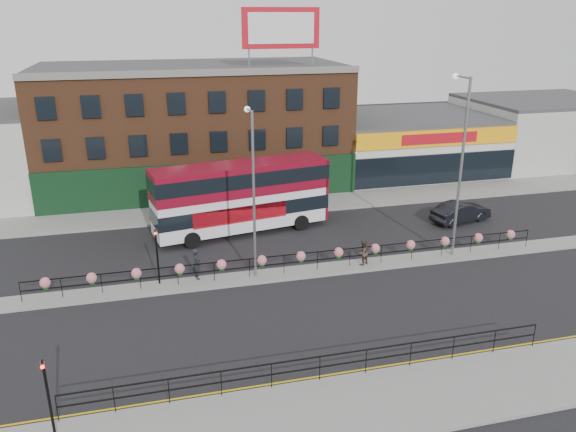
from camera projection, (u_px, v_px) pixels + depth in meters
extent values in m
plane|color=black|center=(301.00, 273.00, 32.58)|extent=(120.00, 120.00, 0.00)
cube|color=gray|center=(384.00, 403.00, 21.62)|extent=(60.00, 4.00, 0.15)
cube|color=gray|center=(259.00, 207.00, 43.50)|extent=(60.00, 4.00, 0.15)
cube|color=gray|center=(301.00, 272.00, 32.56)|extent=(60.00, 1.60, 0.15)
cube|color=gold|center=(362.00, 370.00, 23.74)|extent=(60.00, 0.10, 0.01)
cube|color=gold|center=(363.00, 372.00, 23.57)|extent=(60.00, 0.10, 0.01)
cube|color=brown|center=(194.00, 128.00, 48.20)|extent=(25.00, 12.00, 10.00)
cube|color=#3F3F42|center=(191.00, 66.00, 46.45)|extent=(25.00, 12.00, 0.30)
cube|color=black|center=(204.00, 184.00, 43.77)|extent=(25.00, 0.25, 3.40)
cube|color=silver|center=(406.00, 144.00, 53.68)|extent=(15.00, 12.00, 5.00)
cube|color=#3F3F42|center=(408.00, 116.00, 52.78)|extent=(15.00, 12.00, 0.30)
cube|color=#FDA80E|center=(439.00, 138.00, 47.53)|extent=(15.00, 0.25, 1.40)
cube|color=#B00D19|center=(440.00, 138.00, 47.42)|extent=(7.00, 0.10, 0.90)
cube|color=black|center=(436.00, 169.00, 48.44)|extent=(15.00, 0.25, 2.60)
cube|color=#B1B1AC|center=(540.00, 131.00, 56.93)|extent=(14.50, 12.00, 6.00)
cube|color=#3F3F42|center=(545.00, 100.00, 55.86)|extent=(14.50, 12.00, 0.30)
cube|color=#B00D19|center=(281.00, 28.00, 42.37)|extent=(6.00, 0.25, 3.00)
cube|color=silver|center=(281.00, 28.00, 42.24)|extent=(5.10, 0.04, 2.25)
cylinder|color=gray|center=(249.00, 59.00, 42.53)|extent=(0.12, 0.12, 1.40)
cylinder|color=gray|center=(312.00, 58.00, 43.69)|extent=(0.12, 0.12, 1.40)
cube|color=black|center=(301.00, 254.00, 32.16)|extent=(30.00, 0.05, 0.05)
cube|color=black|center=(301.00, 262.00, 32.33)|extent=(30.00, 0.05, 0.05)
cylinder|color=black|center=(20.00, 292.00, 28.87)|extent=(0.04, 0.04, 1.10)
cylinder|color=black|center=(62.00, 288.00, 29.34)|extent=(0.04, 0.04, 1.10)
cylinder|color=black|center=(102.00, 284.00, 29.80)|extent=(0.04, 0.04, 1.10)
cylinder|color=black|center=(140.00, 279.00, 30.26)|extent=(0.04, 0.04, 1.10)
cylinder|color=black|center=(178.00, 275.00, 30.73)|extent=(0.04, 0.04, 1.10)
cylinder|color=black|center=(214.00, 272.00, 31.19)|extent=(0.04, 0.04, 1.10)
cylinder|color=black|center=(250.00, 268.00, 31.65)|extent=(0.04, 0.04, 1.10)
cylinder|color=black|center=(284.00, 264.00, 32.12)|extent=(0.04, 0.04, 1.10)
cylinder|color=black|center=(317.00, 261.00, 32.58)|extent=(0.04, 0.04, 1.10)
cylinder|color=black|center=(350.00, 257.00, 33.04)|extent=(0.04, 0.04, 1.10)
cylinder|color=black|center=(381.00, 254.00, 33.51)|extent=(0.04, 0.04, 1.10)
cylinder|color=black|center=(412.00, 251.00, 33.97)|extent=(0.04, 0.04, 1.10)
cylinder|color=black|center=(442.00, 247.00, 34.43)|extent=(0.04, 0.04, 1.10)
cylinder|color=black|center=(471.00, 244.00, 34.90)|extent=(0.04, 0.04, 1.10)
cylinder|color=black|center=(499.00, 241.00, 35.36)|extent=(0.04, 0.04, 1.10)
cylinder|color=black|center=(527.00, 238.00, 35.82)|extent=(0.04, 0.04, 1.10)
sphere|color=#C7697A|center=(45.00, 283.00, 29.03)|extent=(0.56, 0.56, 0.56)
sphere|color=#154916|center=(46.00, 287.00, 29.10)|extent=(0.36, 0.36, 0.36)
sphere|color=#C7697A|center=(92.00, 278.00, 29.56)|extent=(0.56, 0.56, 0.56)
sphere|color=#154916|center=(92.00, 282.00, 29.64)|extent=(0.36, 0.36, 0.36)
sphere|color=#C7697A|center=(136.00, 273.00, 30.09)|extent=(0.56, 0.56, 0.56)
sphere|color=#154916|center=(137.00, 277.00, 30.17)|extent=(0.36, 0.36, 0.36)
sphere|color=#C7697A|center=(180.00, 269.00, 30.62)|extent=(0.56, 0.56, 0.56)
sphere|color=#154916|center=(180.00, 272.00, 30.70)|extent=(0.36, 0.36, 0.36)
sphere|color=#C7697A|center=(221.00, 264.00, 31.15)|extent=(0.56, 0.56, 0.56)
sphere|color=#154916|center=(222.00, 268.00, 31.23)|extent=(0.36, 0.36, 0.36)
sphere|color=#C7697A|center=(262.00, 260.00, 31.68)|extent=(0.56, 0.56, 0.56)
sphere|color=#154916|center=(262.00, 264.00, 31.76)|extent=(0.36, 0.36, 0.36)
sphere|color=#C7697A|center=(301.00, 256.00, 32.21)|extent=(0.56, 0.56, 0.56)
sphere|color=#154916|center=(301.00, 260.00, 32.29)|extent=(0.36, 0.36, 0.36)
sphere|color=#C7697A|center=(339.00, 252.00, 32.74)|extent=(0.56, 0.56, 0.56)
sphere|color=#154916|center=(339.00, 256.00, 32.82)|extent=(0.36, 0.36, 0.36)
sphere|color=#C7697A|center=(375.00, 248.00, 33.27)|extent=(0.56, 0.56, 0.56)
sphere|color=#154916|center=(375.00, 252.00, 33.35)|extent=(0.36, 0.36, 0.36)
sphere|color=#C7697A|center=(411.00, 245.00, 33.80)|extent=(0.56, 0.56, 0.56)
sphere|color=#154916|center=(410.00, 248.00, 33.88)|extent=(0.36, 0.36, 0.36)
sphere|color=#C7697A|center=(445.00, 241.00, 34.34)|extent=(0.56, 0.56, 0.56)
sphere|color=#154916|center=(445.00, 245.00, 34.41)|extent=(0.36, 0.36, 0.36)
sphere|color=#C7697A|center=(478.00, 238.00, 34.87)|extent=(0.56, 0.56, 0.56)
sphere|color=#154916|center=(478.00, 241.00, 34.94)|extent=(0.36, 0.36, 0.36)
sphere|color=#C7697A|center=(511.00, 234.00, 35.40)|extent=(0.56, 0.56, 0.56)
sphere|color=#154916|center=(510.00, 238.00, 35.48)|extent=(0.36, 0.36, 0.36)
cube|color=black|center=(320.00, 357.00, 22.49)|extent=(20.00, 0.05, 0.05)
cube|color=black|center=(320.00, 367.00, 22.66)|extent=(20.00, 0.05, 0.05)
cylinder|color=black|center=(57.00, 409.00, 20.36)|extent=(0.04, 0.04, 1.10)
cylinder|color=black|center=(114.00, 400.00, 20.82)|extent=(0.04, 0.04, 1.10)
cylinder|color=black|center=(169.00, 391.00, 21.28)|extent=(0.04, 0.04, 1.10)
cylinder|color=black|center=(221.00, 383.00, 21.75)|extent=(0.04, 0.04, 1.10)
cylinder|color=black|center=(272.00, 376.00, 22.21)|extent=(0.04, 0.04, 1.10)
cylinder|color=black|center=(320.00, 368.00, 22.67)|extent=(0.04, 0.04, 1.10)
cylinder|color=black|center=(366.00, 361.00, 23.14)|extent=(0.04, 0.04, 1.10)
cylinder|color=black|center=(411.00, 354.00, 23.60)|extent=(0.04, 0.04, 1.10)
cylinder|color=black|center=(453.00, 348.00, 24.06)|extent=(0.04, 0.04, 1.10)
cylinder|color=black|center=(494.00, 341.00, 24.53)|extent=(0.04, 0.04, 1.10)
cylinder|color=black|center=(534.00, 335.00, 24.99)|extent=(0.04, 0.04, 1.10)
cube|color=silver|center=(241.00, 196.00, 37.93)|extent=(12.17, 4.79, 4.32)
cube|color=maroon|center=(241.00, 178.00, 37.51)|extent=(12.24, 4.86, 1.94)
cube|color=black|center=(241.00, 207.00, 38.19)|extent=(12.26, 4.88, 0.97)
cube|color=black|center=(240.00, 176.00, 37.46)|extent=(12.29, 4.91, 0.97)
cube|color=maroon|center=(240.00, 165.00, 37.19)|extent=(12.17, 4.79, 0.13)
cube|color=maroon|center=(318.00, 186.00, 40.24)|extent=(0.69, 2.75, 4.32)
cube|color=#B00D19|center=(241.00, 215.00, 36.82)|extent=(6.38, 1.20, 1.08)
cylinder|color=black|center=(192.00, 240.00, 35.95)|extent=(1.12, 0.51, 1.08)
cylinder|color=black|center=(181.00, 227.00, 38.26)|extent=(1.12, 0.51, 1.08)
cylinder|color=black|center=(301.00, 223.00, 39.00)|extent=(1.12, 0.51, 1.08)
cylinder|color=black|center=(285.00, 211.00, 41.31)|extent=(1.12, 0.51, 1.08)
imported|color=black|center=(461.00, 212.00, 40.44)|extent=(3.78, 5.33, 1.50)
imported|color=black|center=(196.00, 264.00, 31.35)|extent=(0.85, 0.73, 1.79)
imported|color=#43332A|center=(363.00, 253.00, 33.15)|extent=(1.19, 1.15, 1.52)
cylinder|color=gray|center=(254.00, 198.00, 30.36)|extent=(0.15, 0.15, 9.37)
cylinder|color=gray|center=(250.00, 110.00, 29.44)|extent=(0.09, 1.41, 0.09)
sphere|color=silver|center=(247.00, 109.00, 30.10)|extent=(0.34, 0.34, 0.34)
cylinder|color=gray|center=(461.00, 170.00, 33.00)|extent=(0.17, 0.17, 10.78)
cylinder|color=gray|center=(463.00, 77.00, 31.95)|extent=(0.11, 1.62, 0.11)
sphere|color=silver|center=(456.00, 76.00, 32.70)|extent=(0.39, 0.39, 0.39)
cylinder|color=black|center=(49.00, 400.00, 19.18)|extent=(0.10, 0.10, 3.20)
imported|color=black|center=(42.00, 360.00, 18.64)|extent=(0.15, 0.18, 0.90)
sphere|color=#FF190C|center=(42.00, 367.00, 18.59)|extent=(0.14, 0.14, 0.14)
cylinder|color=black|center=(157.00, 257.00, 30.50)|extent=(0.10, 0.10, 3.20)
imported|color=black|center=(155.00, 230.00, 29.96)|extent=(0.15, 0.18, 0.90)
sphere|color=#FF190C|center=(155.00, 233.00, 29.91)|extent=(0.14, 0.14, 0.14)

